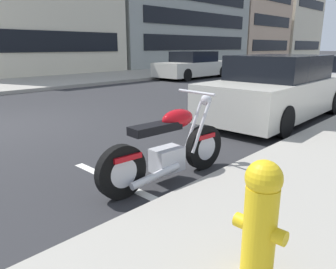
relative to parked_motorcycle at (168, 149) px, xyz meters
The scene contains 10 objects.
sidewalk_far_curb 16.52m from the parked_motorcycle, 45.79° to the left, with size 120.00×5.00×0.14m, color gray.
parking_stall_stripe 0.69m from the parked_motorcycle, 152.15° to the left, with size 0.12×2.20×0.01m, color silver.
parked_motorcycle is the anchor object (origin of this frame).
parked_car_mid_block 4.47m from the parked_motorcycle, ahead, with size 4.59×1.87×1.47m.
car_opposite_curb 13.86m from the parked_motorcycle, 38.00° to the left, with size 4.71×1.90×1.40m.
fire_hydrant 2.03m from the parked_motorcycle, 119.09° to the right, with size 0.24×0.36×0.84m.
townhouse_far_uphill 20.13m from the parked_motorcycle, 71.90° to the left, with size 9.59×9.34×8.72m.
townhouse_near_left 26.91m from the parked_motorcycle, 45.55° to the left, with size 14.77×9.80×8.81m.
townhouse_behind_pole 36.60m from the parked_motorcycle, 31.67° to the left, with size 9.44×10.05×8.02m.
townhouse_corner_block 45.79m from the parked_motorcycle, 25.20° to the left, with size 9.53×10.67×8.13m.
Camera 1 is at (-2.27, -7.11, 1.66)m, focal length 34.19 mm.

